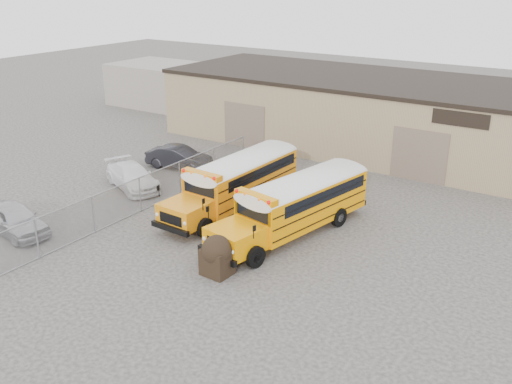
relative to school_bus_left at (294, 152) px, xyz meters
The scene contains 10 objects.
ground 11.92m from the school_bus_left, 79.43° to the right, with size 120.00×120.00×0.00m, color #33302E.
warehouse 8.69m from the school_bus_left, 75.48° to the left, with size 30.20×10.20×4.67m.
chainlink_fence 9.46m from the school_bus_left, 113.95° to the right, with size 0.07×18.07×1.81m.
distant_building_left 22.38m from the school_bus_left, 152.38° to the left, with size 8.00×6.00×3.60m, color gray.
school_bus_left is the anchor object (origin of this frame).
school_bus_right 4.94m from the school_bus_left, 12.24° to the right, with size 3.83×9.24×2.63m.
tarp_bundle 12.00m from the school_bus_left, 74.61° to the right, with size 1.22×1.22×1.66m.
car_silver 15.26m from the school_bus_left, 116.55° to the right, with size 1.64×4.07×1.39m, color #B9B8BE.
car_white 9.24m from the school_bus_left, 135.66° to the right, with size 1.82×4.47×1.30m, color white.
car_dark 7.13m from the school_bus_left, 160.00° to the right, with size 1.42×4.09×1.35m, color black.
Camera 1 is at (13.31, -15.69, 11.26)m, focal length 40.00 mm.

